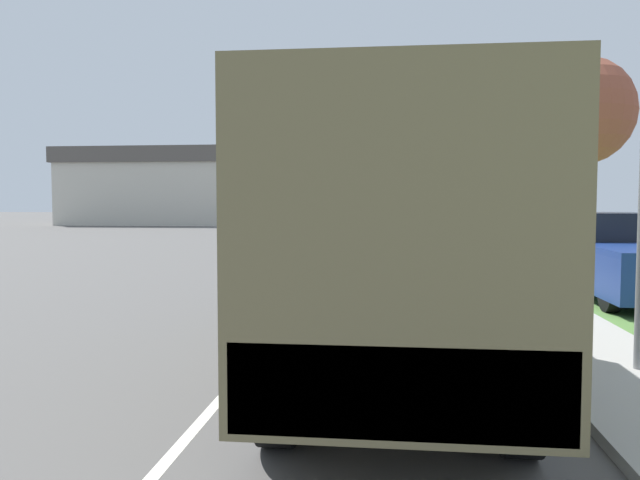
{
  "coord_description": "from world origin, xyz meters",
  "views": [
    {
      "loc": [
        1.8,
        6.14,
        2.1
      ],
      "look_at": [
        0.74,
        15.37,
        1.53
      ],
      "focal_mm": 35.0,
      "sensor_mm": 36.0,
      "label": 1
    }
  ],
  "objects_px": {
    "car_nearest_ahead": "(392,246)",
    "pickup_truck": "(623,258)",
    "car_third_ahead": "(395,221)",
    "military_truck": "(396,236)",
    "car_second_ahead": "(392,227)",
    "car_fourth_ahead": "(389,218)"
  },
  "relations": [
    {
      "from": "car_fourth_ahead",
      "to": "pickup_truck",
      "type": "distance_m",
      "value": 38.97
    },
    {
      "from": "car_nearest_ahead",
      "to": "car_third_ahead",
      "type": "xyz_separation_m",
      "value": [
        0.26,
        25.58,
        0.0
      ]
    },
    {
      "from": "car_fourth_ahead",
      "to": "pickup_truck",
      "type": "xyz_separation_m",
      "value": [
        5.2,
        -38.62,
        0.15
      ]
    },
    {
      "from": "car_second_ahead",
      "to": "pickup_truck",
      "type": "xyz_separation_m",
      "value": [
        5.02,
        -21.13,
        0.16
      ]
    },
    {
      "from": "military_truck",
      "to": "car_second_ahead",
      "type": "bearing_deg",
      "value": 90.08
    },
    {
      "from": "car_nearest_ahead",
      "to": "car_fourth_ahead",
      "type": "relative_size",
      "value": 1.12
    },
    {
      "from": "car_nearest_ahead",
      "to": "pickup_truck",
      "type": "bearing_deg",
      "value": -43.84
    },
    {
      "from": "military_truck",
      "to": "car_fourth_ahead",
      "type": "xyz_separation_m",
      "value": [
        -0.23,
        45.3,
        -0.97
      ]
    },
    {
      "from": "military_truck",
      "to": "car_second_ahead",
      "type": "xyz_separation_m",
      "value": [
        -0.04,
        27.8,
        -0.98
      ]
    },
    {
      "from": "military_truck",
      "to": "car_nearest_ahead",
      "type": "bearing_deg",
      "value": 90.18
    },
    {
      "from": "car_nearest_ahead",
      "to": "pickup_truck",
      "type": "height_order",
      "value": "pickup_truck"
    },
    {
      "from": "military_truck",
      "to": "car_fourth_ahead",
      "type": "relative_size",
      "value": 1.78
    },
    {
      "from": "car_nearest_ahead",
      "to": "pickup_truck",
      "type": "relative_size",
      "value": 0.94
    },
    {
      "from": "car_third_ahead",
      "to": "military_truck",
      "type": "bearing_deg",
      "value": -90.35
    },
    {
      "from": "car_second_ahead",
      "to": "car_fourth_ahead",
      "type": "bearing_deg",
      "value": 90.61
    },
    {
      "from": "car_third_ahead",
      "to": "pickup_truck",
      "type": "relative_size",
      "value": 0.82
    },
    {
      "from": "military_truck",
      "to": "car_third_ahead",
      "type": "distance_m",
      "value": 37.08
    },
    {
      "from": "car_second_ahead",
      "to": "car_fourth_ahead",
      "type": "xyz_separation_m",
      "value": [
        -0.19,
        17.49,
        0.01
      ]
    },
    {
      "from": "car_nearest_ahead",
      "to": "car_third_ahead",
      "type": "distance_m",
      "value": 25.58
    },
    {
      "from": "car_second_ahead",
      "to": "military_truck",
      "type": "bearing_deg",
      "value": -89.92
    },
    {
      "from": "car_third_ahead",
      "to": "car_nearest_ahead",
      "type": "bearing_deg",
      "value": -90.58
    },
    {
      "from": "car_nearest_ahead",
      "to": "car_third_ahead",
      "type": "bearing_deg",
      "value": 89.42
    }
  ]
}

